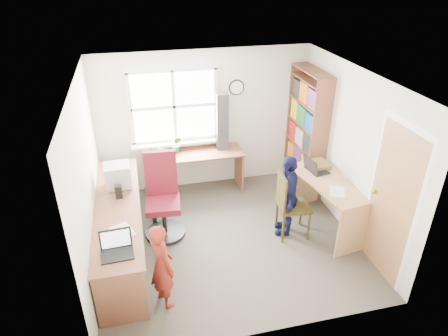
% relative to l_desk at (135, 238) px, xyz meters
% --- Properties ---
extents(room, '(3.64, 3.44, 2.44)m').
position_rel_l_desk_xyz_m(room, '(1.32, 0.38, 0.76)').
color(room, '#3F3931').
rests_on(room, ground).
extents(l_desk, '(2.38, 2.95, 0.75)m').
position_rel_l_desk_xyz_m(l_desk, '(0.00, 0.00, 0.00)').
color(l_desk, brown).
rests_on(l_desk, ground).
extents(right_desk, '(0.83, 1.46, 0.80)m').
position_rel_l_desk_xyz_m(right_desk, '(2.83, 0.25, 0.12)').
color(right_desk, tan).
rests_on(right_desk, ground).
extents(bookshelf, '(0.30, 1.02, 2.10)m').
position_rel_l_desk_xyz_m(bookshelf, '(2.96, 1.47, 0.55)').
color(bookshelf, brown).
rests_on(bookshelf, ground).
extents(swivel_chair, '(0.63, 0.63, 1.27)m').
position_rel_l_desk_xyz_m(swivel_chair, '(0.43, 0.69, 0.09)').
color(swivel_chair, black).
rests_on(swivel_chair, ground).
extents(wooden_chair, '(0.48, 0.48, 1.02)m').
position_rel_l_desk_xyz_m(wooden_chair, '(2.19, 0.21, 0.10)').
color(wooden_chair, '#382F12').
rests_on(wooden_chair, ground).
extents(crt_monitor, '(0.37, 0.33, 0.35)m').
position_rel_l_desk_xyz_m(crt_monitor, '(-0.16, 0.88, 0.47)').
color(crt_monitor, silver).
rests_on(crt_monitor, l_desk).
extents(laptop_left, '(0.37, 0.31, 0.25)m').
position_rel_l_desk_xyz_m(laptop_left, '(-0.19, -0.58, 0.35)').
color(laptop_left, black).
rests_on(laptop_left, l_desk).
extents(laptop_right, '(0.34, 0.39, 0.24)m').
position_rel_l_desk_xyz_m(laptop_right, '(2.72, 0.58, 0.40)').
color(laptop_right, black).
rests_on(laptop_right, right_desk).
extents(speaker_a, '(0.09, 0.09, 0.19)m').
position_rel_l_desk_xyz_m(speaker_a, '(-0.16, 0.58, 0.39)').
color(speaker_a, black).
rests_on(speaker_a, l_desk).
extents(speaker_b, '(0.09, 0.09, 0.17)m').
position_rel_l_desk_xyz_m(speaker_b, '(-0.20, 1.04, 0.38)').
color(speaker_b, black).
rests_on(speaker_b, l_desk).
extents(cd_tower, '(0.20, 0.18, 0.97)m').
position_rel_l_desk_xyz_m(cd_tower, '(1.57, 1.79, 0.78)').
color(cd_tower, black).
rests_on(cd_tower, l_desk).
extents(game_box, '(0.33, 0.33, 0.07)m').
position_rel_l_desk_xyz_m(game_box, '(2.83, 0.71, 0.37)').
color(game_box, '#B51624').
rests_on(game_box, right_desk).
extents(paper_a, '(0.33, 0.38, 0.00)m').
position_rel_l_desk_xyz_m(paper_a, '(-0.13, -0.21, 0.30)').
color(paper_a, silver).
rests_on(paper_a, l_desk).
extents(paper_b, '(0.30, 0.34, 0.00)m').
position_rel_l_desk_xyz_m(paper_b, '(2.78, -0.05, 0.34)').
color(paper_b, silver).
rests_on(paper_b, right_desk).
extents(potted_plant, '(0.19, 0.16, 0.30)m').
position_rel_l_desk_xyz_m(potted_plant, '(0.79, 1.77, 0.45)').
color(potted_plant, '#2B6C35').
rests_on(potted_plant, l_desk).
extents(person_red, '(0.41, 0.48, 1.11)m').
position_rel_l_desk_xyz_m(person_red, '(0.28, -0.71, 0.10)').
color(person_red, maroon).
rests_on(person_red, ground).
extents(person_green, '(0.47, 0.60, 1.22)m').
position_rel_l_desk_xyz_m(person_green, '(0.41, 1.08, 0.16)').
color(person_green, '#2B6D37').
rests_on(person_green, ground).
extents(person_navy, '(0.52, 0.80, 1.26)m').
position_rel_l_desk_xyz_m(person_navy, '(2.19, 0.27, 0.18)').
color(person_navy, '#121438').
rests_on(person_navy, ground).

